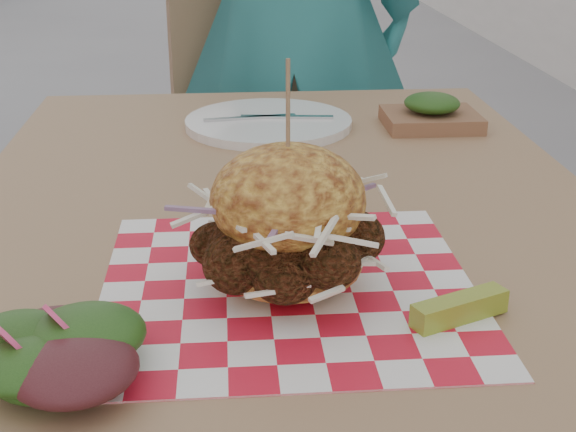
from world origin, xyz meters
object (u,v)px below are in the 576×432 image
object	(u,v)px
patio_chair	(243,124)
sandwich	(288,227)
diner	(293,4)
patio_table	(286,268)

from	to	relation	value
patio_chair	sandwich	distance (m)	1.31
diner	patio_table	bearing A→B (deg)	90.84
patio_table	patio_chair	size ratio (longest dim) A/B	1.26
sandwich	patio_chair	bearing A→B (deg)	90.57
diner	sandwich	xyz separation A→B (m)	(-0.11, -1.22, -0.04)
diner	patio_table	size ratio (longest dim) A/B	1.43
patio_chair	diner	bearing A→B (deg)	-45.34
patio_table	sandwich	bearing A→B (deg)	-93.72
patio_table	patio_chair	world-z (taller)	patio_chair
diner	sandwich	bearing A→B (deg)	91.11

